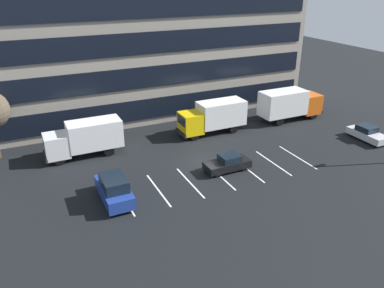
% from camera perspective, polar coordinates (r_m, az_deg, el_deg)
% --- Properties ---
extents(ground_plane, '(120.00, 120.00, 0.00)m').
position_cam_1_polar(ground_plane, '(34.98, 2.03, -2.85)').
color(ground_plane, black).
extents(office_building, '(39.16, 13.62, 21.60)m').
position_cam_1_polar(office_building, '(48.07, -8.08, 17.89)').
color(office_building, gray).
rests_on(office_building, ground_plane).
extents(lot_markings, '(16.94, 5.40, 0.01)m').
position_cam_1_polar(lot_markings, '(32.93, 4.13, -4.72)').
color(lot_markings, silver).
rests_on(lot_markings, ground_plane).
extents(box_truck_orange, '(7.80, 2.58, 3.61)m').
position_cam_1_polar(box_truck_orange, '(46.04, 14.38, 5.90)').
color(box_truck_orange, '#D85914').
rests_on(box_truck_orange, ground_plane).
extents(box_truck_yellow, '(7.38, 2.44, 3.42)m').
position_cam_1_polar(box_truck_yellow, '(40.95, 3.22, 4.21)').
color(box_truck_yellow, yellow).
rests_on(box_truck_yellow, ground_plane).
extents(box_truck_white, '(7.19, 2.38, 3.33)m').
position_cam_1_polar(box_truck_white, '(36.99, -15.68, 0.98)').
color(box_truck_white, white).
rests_on(box_truck_white, ground_plane).
extents(sedan_silver, '(1.76, 4.20, 1.50)m').
position_cam_1_polar(sedan_silver, '(43.46, 24.71, 1.43)').
color(sedan_silver, silver).
rests_on(sedan_silver, ground_plane).
extents(sedan_black, '(4.07, 1.70, 1.46)m').
position_cam_1_polar(sedan_black, '(33.56, 5.35, -2.86)').
color(sedan_black, black).
rests_on(sedan_black, ground_plane).
extents(suv_navy, '(1.98, 4.67, 2.11)m').
position_cam_1_polar(suv_navy, '(29.49, -11.56, -6.64)').
color(suv_navy, navy).
rests_on(suv_navy, ground_plane).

